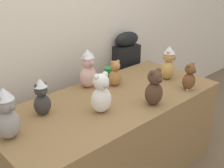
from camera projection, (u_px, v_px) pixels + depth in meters
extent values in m
cube|color=silver|center=(58.00, 8.00, 2.31)|extent=(7.00, 0.08, 2.60)
cube|color=olive|center=(112.00, 138.00, 2.25)|extent=(1.77, 0.80, 0.71)
cube|color=black|center=(126.00, 85.00, 3.01)|extent=(0.29, 0.15, 0.88)
ellipsoid|color=black|center=(127.00, 39.00, 2.81)|extent=(0.29, 0.15, 0.15)
ellipsoid|color=#4C3323|center=(154.00, 94.00, 1.99)|extent=(0.15, 0.13, 0.17)
sphere|color=#4C3323|center=(155.00, 77.00, 1.94)|extent=(0.10, 0.10, 0.10)
sphere|color=#4C3323|center=(152.00, 73.00, 1.91)|extent=(0.04, 0.04, 0.04)
sphere|color=#4C3323|center=(158.00, 71.00, 1.95)|extent=(0.04, 0.04, 0.04)
sphere|color=#412E23|center=(159.00, 80.00, 1.92)|extent=(0.04, 0.04, 0.04)
ellipsoid|color=tan|center=(168.00, 70.00, 2.44)|extent=(0.17, 0.16, 0.17)
sphere|color=tan|center=(169.00, 56.00, 2.39)|extent=(0.10, 0.10, 0.10)
sphere|color=tan|center=(168.00, 53.00, 2.35)|extent=(0.04, 0.04, 0.04)
sphere|color=tan|center=(170.00, 51.00, 2.41)|extent=(0.04, 0.04, 0.04)
sphere|color=olive|center=(174.00, 58.00, 2.38)|extent=(0.04, 0.04, 0.04)
cone|color=silver|center=(169.00, 50.00, 2.37)|extent=(0.10, 0.10, 0.06)
ellipsoid|color=white|center=(101.00, 100.00, 1.89)|extent=(0.15, 0.13, 0.18)
sphere|color=white|center=(101.00, 82.00, 1.84)|extent=(0.11, 0.11, 0.11)
sphere|color=white|center=(97.00, 77.00, 1.80)|extent=(0.04, 0.04, 0.04)
sphere|color=white|center=(105.00, 74.00, 1.84)|extent=(0.04, 0.04, 0.04)
sphere|color=#B4B3AF|center=(105.00, 85.00, 1.81)|extent=(0.04, 0.04, 0.04)
ellipsoid|color=#B27A42|center=(115.00, 78.00, 2.31)|extent=(0.13, 0.12, 0.14)
sphere|color=#B27A42|center=(115.00, 66.00, 2.27)|extent=(0.08, 0.08, 0.08)
sphere|color=#B27A42|center=(112.00, 63.00, 2.25)|extent=(0.03, 0.03, 0.03)
sphere|color=#B27A42|center=(118.00, 62.00, 2.27)|extent=(0.03, 0.03, 0.03)
sphere|color=olive|center=(117.00, 68.00, 2.25)|extent=(0.03, 0.03, 0.03)
ellipsoid|color=beige|center=(88.00, 77.00, 2.28)|extent=(0.15, 0.13, 0.18)
sphere|color=beige|center=(88.00, 61.00, 2.22)|extent=(0.11, 0.11, 0.11)
sphere|color=beige|center=(84.00, 57.00, 2.19)|extent=(0.04, 0.04, 0.04)
sphere|color=beige|center=(91.00, 55.00, 2.23)|extent=(0.04, 0.04, 0.04)
sphere|color=#A88783|center=(91.00, 64.00, 2.20)|extent=(0.04, 0.04, 0.04)
cone|color=silver|center=(88.00, 53.00, 2.20)|extent=(0.11, 0.11, 0.07)
ellipsoid|color=#383533|center=(42.00, 104.00, 1.87)|extent=(0.13, 0.11, 0.14)
sphere|color=#383533|center=(41.00, 90.00, 1.83)|extent=(0.09, 0.09, 0.09)
sphere|color=#383533|center=(36.00, 86.00, 1.80)|extent=(0.03, 0.03, 0.03)
sphere|color=#383533|center=(44.00, 84.00, 1.83)|extent=(0.03, 0.03, 0.03)
sphere|color=#32302E|center=(43.00, 93.00, 1.80)|extent=(0.04, 0.04, 0.04)
cone|color=silver|center=(40.00, 83.00, 1.81)|extent=(0.09, 0.09, 0.06)
ellipsoid|color=gray|center=(9.00, 124.00, 1.61)|extent=(0.18, 0.17, 0.18)
sphere|color=gray|center=(5.00, 104.00, 1.56)|extent=(0.11, 0.11, 0.11)
sphere|color=gray|center=(0.00, 100.00, 1.52)|extent=(0.04, 0.04, 0.04)
sphere|color=gray|center=(8.00, 95.00, 1.57)|extent=(0.04, 0.04, 0.04)
sphere|color=slate|center=(12.00, 107.00, 1.55)|extent=(0.04, 0.04, 0.04)
cone|color=silver|center=(3.00, 94.00, 1.53)|extent=(0.11, 0.11, 0.07)
ellipsoid|color=brown|center=(189.00, 81.00, 2.24)|extent=(0.12, 0.10, 0.14)
sphere|color=brown|center=(190.00, 69.00, 2.20)|extent=(0.08, 0.08, 0.08)
sphere|color=brown|center=(189.00, 66.00, 2.17)|extent=(0.03, 0.03, 0.03)
sphere|color=brown|center=(193.00, 64.00, 2.20)|extent=(0.03, 0.03, 0.03)
sphere|color=brown|center=(194.00, 71.00, 2.18)|extent=(0.03, 0.03, 0.03)
cylinder|color=#238C3D|center=(109.00, 74.00, 2.43)|extent=(0.08, 0.08, 0.11)
cube|color=white|center=(190.00, 87.00, 2.25)|extent=(0.07, 0.02, 0.05)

